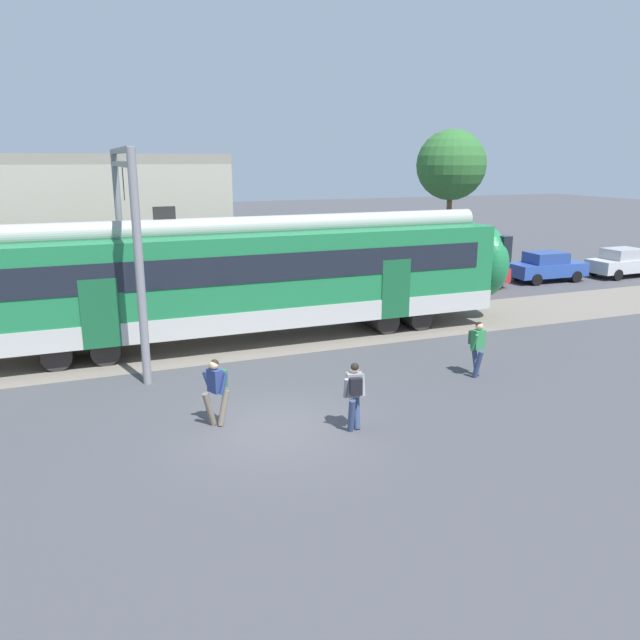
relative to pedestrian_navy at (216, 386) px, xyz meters
name	(u,v)px	position (x,y,z in m)	size (l,w,h in m)	color
ground_plane	(273,427)	(1.20, -0.59, -0.99)	(160.00, 160.00, 0.00)	#424247
pedestrian_navy	(216,386)	(0.00, 0.00, 0.00)	(0.71, 0.52, 1.67)	#6B6051
pedestrian_grey	(355,391)	(2.91, -1.49, 0.00)	(0.61, 0.61, 1.67)	navy
pedestrian_green	(477,344)	(7.81, 0.64, 0.00)	(0.54, 0.68, 1.67)	navy
parked_car_red	(467,273)	(14.96, 11.56, -0.21)	(4.03, 1.82, 1.54)	#B22323
parked_car_blue	(547,267)	(19.95, 11.66, -0.21)	(4.06, 1.87, 1.54)	#284799
parked_car_silver	(623,262)	(24.76, 11.23, -0.21)	(4.04, 1.84, 1.54)	#B7BABF
catenary_gantry	(126,221)	(-1.23, 6.77, 3.32)	(0.24, 6.64, 6.53)	gray
background_building	(39,234)	(-4.12, 14.33, 2.22)	(15.11, 5.00, 9.20)	#B2A899
street_tree_right	(451,165)	(18.64, 19.05, 4.85)	(4.17, 4.17, 7.94)	brown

